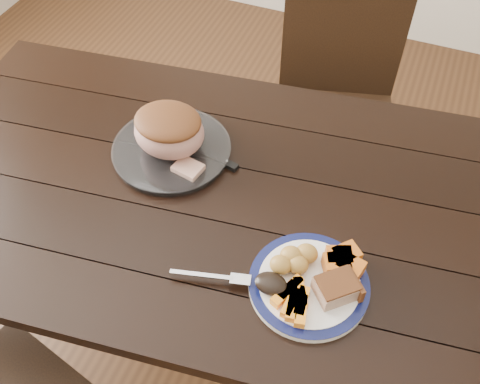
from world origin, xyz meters
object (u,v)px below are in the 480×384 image
at_px(carving_knife, 206,153).
at_px(dining_table, 215,212).
at_px(fork, 216,277).
at_px(dinner_plate, 309,285).
at_px(serving_platter, 172,151).
at_px(pork_slice, 336,288).
at_px(chair_far, 336,96).
at_px(roast_joint, 169,132).

bearing_deg(carving_knife, dining_table, -44.46).
bearing_deg(fork, dining_table, 100.96).
relative_size(dining_table, dinner_plate, 6.47).
distance_m(dinner_plate, serving_platter, 0.52).
relative_size(serving_platter, carving_knife, 0.96).
distance_m(pork_slice, carving_knife, 0.51).
height_order(dinner_plate, pork_slice, pork_slice).
xyz_separation_m(serving_platter, carving_knife, (0.09, 0.03, -0.00)).
bearing_deg(carving_knife, serving_platter, -149.77).
xyz_separation_m(dining_table, fork, (0.11, -0.24, 0.11)).
bearing_deg(chair_far, fork, 72.93).
bearing_deg(roast_joint, chair_far, 65.22).
distance_m(dining_table, fork, 0.29).
bearing_deg(carving_knife, dinner_plate, -24.20).
distance_m(chair_far, fork, 1.00).
distance_m(dining_table, chair_far, 0.76).
xyz_separation_m(dining_table, dinner_plate, (0.30, -0.17, 0.10)).
bearing_deg(dinner_plate, roast_joint, 151.04).
height_order(dining_table, serving_platter, serving_platter).
bearing_deg(chair_far, pork_slice, 88.13).
height_order(dinner_plate, serving_platter, serving_platter).
xyz_separation_m(chair_far, roast_joint, (-0.30, -0.66, 0.30)).
bearing_deg(chair_far, dining_table, 63.65).
bearing_deg(roast_joint, fork, -49.89).
relative_size(dining_table, roast_joint, 9.20).
relative_size(chair_far, roast_joint, 5.04).
xyz_separation_m(dinner_plate, fork, (-0.19, -0.06, 0.01)).
relative_size(dining_table, chair_far, 1.82).
bearing_deg(roast_joint, carving_knife, 17.33).
bearing_deg(roast_joint, dinner_plate, -28.96).
xyz_separation_m(dinner_plate, serving_platter, (-0.46, 0.25, 0.00)).
distance_m(dinner_plate, roast_joint, 0.53).
distance_m(dining_table, serving_platter, 0.20).
bearing_deg(roast_joint, pork_slice, -26.57).
relative_size(dinner_plate, fork, 1.48).
bearing_deg(dining_table, chair_far, 78.46).
bearing_deg(dinner_plate, carving_knife, 142.90).
relative_size(dining_table, pork_slice, 20.09).
distance_m(dining_table, roast_joint, 0.24).
relative_size(pork_slice, roast_joint, 0.46).
distance_m(serving_platter, fork, 0.41).
distance_m(roast_joint, carving_knife, 0.12).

